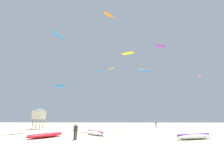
# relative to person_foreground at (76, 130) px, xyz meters

# --- Properties ---
(person_foreground) EXTENTS (0.50, 0.38, 1.69)m
(person_foreground) POSITION_rel_person_foreground_xyz_m (0.00, 0.00, 0.00)
(person_foreground) COLOR black
(person_foreground) RESTS_ON ground
(person_midground) EXTENTS (0.35, 0.46, 1.55)m
(person_midground) POSITION_rel_person_foreground_xyz_m (12.92, 19.09, -0.08)
(person_midground) COLOR #2D2D33
(person_midground) RESTS_ON ground
(kite_grounded_near) EXTENTS (3.77, 4.82, 0.62)m
(kite_grounded_near) POSITION_rel_person_foreground_xyz_m (1.50, 5.16, -0.71)
(kite_grounded_near) COLOR white
(kite_grounded_near) RESTS_ON ground
(kite_grounded_mid) EXTENTS (3.75, 4.92, 0.64)m
(kite_grounded_mid) POSITION_rel_person_foreground_xyz_m (-3.92, 1.83, -0.70)
(kite_grounded_mid) COLOR red
(kite_grounded_mid) RESTS_ON ground
(kite_grounded_far) EXTENTS (4.99, 3.08, 0.62)m
(kite_grounded_far) POSITION_rel_person_foreground_xyz_m (12.83, 0.91, -0.71)
(kite_grounded_far) COLOR white
(kite_grounded_far) RESTS_ON ground
(lifeguard_tower) EXTENTS (2.30, 2.30, 4.15)m
(lifeguard_tower) POSITION_rel_person_foreground_xyz_m (-11.51, 16.02, 2.07)
(lifeguard_tower) COLOR #8C704C
(lifeguard_tower) RESTS_ON ground
(kite_aloft_0) EXTENTS (2.83, 2.99, 0.46)m
(kite_aloft_0) POSITION_rel_person_foreground_xyz_m (2.66, 17.77, 26.17)
(kite_aloft_0) COLOR orange
(kite_aloft_1) EXTENTS (1.96, 2.30, 0.34)m
(kite_aloft_1) POSITION_rel_person_foreground_xyz_m (1.34, 12.98, 10.11)
(kite_aloft_1) COLOR blue
(kite_aloft_2) EXTENTS (3.31, 2.09, 0.61)m
(kite_aloft_2) POSITION_rel_person_foreground_xyz_m (15.07, 18.32, 17.76)
(kite_aloft_2) COLOR purple
(kite_aloft_3) EXTENTS (1.26, 2.09, 0.40)m
(kite_aloft_3) POSITION_rel_person_foreground_xyz_m (24.68, 21.06, 10.93)
(kite_aloft_3) COLOR #E5598C
(kite_aloft_4) EXTENTS (2.81, 2.80, 0.64)m
(kite_aloft_4) POSITION_rel_person_foreground_xyz_m (2.67, 33.97, 16.82)
(kite_aloft_4) COLOR yellow
(kite_aloft_5) EXTENTS (3.85, 2.10, 0.92)m
(kite_aloft_5) POSITION_rel_person_foreground_xyz_m (-12.85, 31.42, 10.62)
(kite_aloft_5) COLOR blue
(kite_aloft_6) EXTENTS (2.67, 1.62, 0.46)m
(kite_aloft_6) POSITION_rel_person_foreground_xyz_m (6.66, 11.43, 13.29)
(kite_aloft_6) COLOR yellow
(kite_aloft_7) EXTENTS (2.40, 4.40, 1.00)m
(kite_aloft_7) POSITION_rel_person_foreground_xyz_m (-7.56, 12.23, 17.71)
(kite_aloft_7) COLOR blue
(kite_aloft_8) EXTENTS (3.79, 2.16, 0.85)m
(kite_aloft_8) POSITION_rel_person_foreground_xyz_m (10.92, 18.61, 11.81)
(kite_aloft_8) COLOR blue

